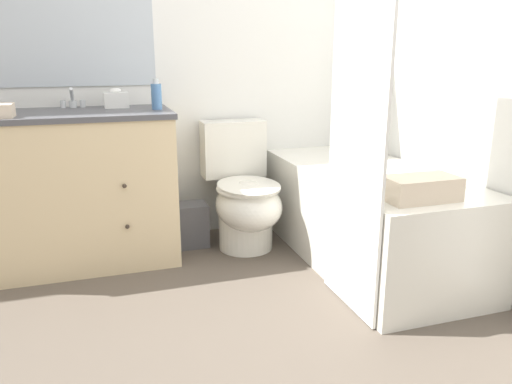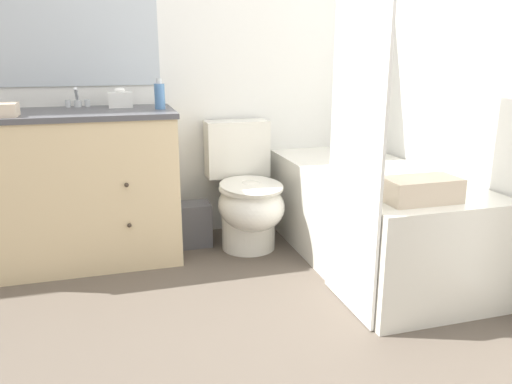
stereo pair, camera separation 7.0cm
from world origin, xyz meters
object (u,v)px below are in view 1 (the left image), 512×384
Objects in this scene: vanity_cabinet at (80,187)px; sink_faucet at (73,102)px; bath_towel_folded at (421,188)px; bathtub at (366,215)px; toilet at (244,196)px; tissue_box at (116,100)px; wastebasket at (191,225)px; soap_dispenser at (156,96)px.

sink_faucet is (-0.00, 0.21, 0.47)m from vanity_cabinet.
bath_towel_folded is at bearing -41.00° from sink_faucet.
bathtub is at bearing 81.60° from bath_towel_folded.
toilet is (0.97, -0.29, -0.59)m from sink_faucet.
bathtub is 4.61× the size of bath_towel_folded.
tissue_box reaches higher than toilet.
bath_towel_folded is at bearing -62.21° from toilet.
toilet is 5.53× the size of tissue_box.
toilet is 0.75m from bathtub.
tissue_box reaches higher than bathtub.
bathtub is 5.63× the size of wastebasket.
sink_faucet is 0.52m from soap_dispenser.
wastebasket is (-0.95, 0.53, -0.14)m from bathtub.
bathtub is 1.40m from soap_dispenser.
sink_faucet is 0.18× the size of toilet.
bath_towel_folded is (1.50, -1.31, -0.32)m from sink_faucet.
toilet is 0.96m from tissue_box.
bath_towel_folded reaches higher than wastebasket.
toilet is at bearing -16.63° from sink_faucet.
toilet is 4.45× the size of soap_dispenser.
vanity_cabinet is 6.18× the size of soap_dispenser.
vanity_cabinet is 3.16× the size of bath_towel_folded.
vanity_cabinet is 0.69× the size of bathtub.
sink_faucet is 1.17m from toilet.
sink_faucet reaches higher than tissue_box.
wastebasket is at bearing -14.52° from tissue_box.
sink_faucet is 0.51× the size of wastebasket.
vanity_cabinet is at bearing -176.80° from wastebasket.
sink_faucet is 0.42× the size of bath_towel_folded.
wastebasket is at bearing -14.80° from sink_faucet.
toilet is 2.28× the size of bath_towel_folded.
bath_towel_folded is (-0.09, -0.60, 0.32)m from bathtub.
toilet is 2.78× the size of wastebasket.
toilet is at bearing 117.79° from bath_towel_folded.
soap_dispenser is 1.53m from bath_towel_folded.
tissue_box reaches higher than bath_towel_folded.
sink_faucet is 0.82× the size of soap_dispenser.
soap_dispenser reaches higher than wastebasket.
wastebasket is 0.89m from tissue_box.
vanity_cabinet reaches higher than toilet.
soap_dispenser reaches higher than tissue_box.
bath_towel_folded is at bearing -36.22° from vanity_cabinet.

